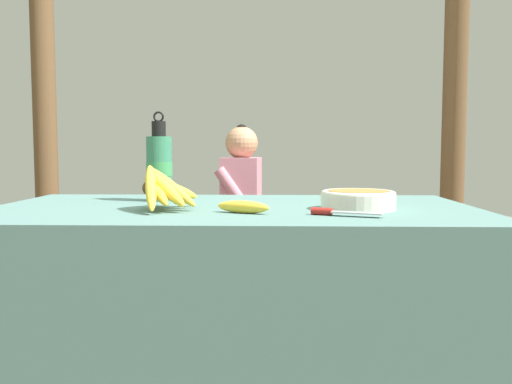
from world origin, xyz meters
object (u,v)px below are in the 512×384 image
Objects in this scene: serving_bowl at (358,199)px; loose_banana_side at (355,199)px; water_bottle at (159,166)px; seated_vendor at (234,208)px; knife at (336,212)px; support_post_far at (455,93)px; banana_bunch_ripe at (163,188)px; wooden_bench at (244,257)px; loose_banana_front at (243,207)px; banana_bunch_green at (328,238)px; support_post_near at (44,94)px.

serving_bowl reaches higher than loose_banana_side.
seated_vendor is at bearing 82.59° from water_bottle.
support_post_far reaches higher than knife.
knife is (0.54, -0.39, -0.11)m from water_bottle.
water_bottle is at bearing 103.71° from banana_bunch_ripe.
wooden_bench is (-0.41, 1.51, -0.48)m from serving_bowl.
knife is at bearing 106.26° from seated_vendor.
loose_banana_front is 1.68m from wooden_bench.
support_post_far reaches higher than water_bottle.
banana_bunch_green is at bearing 87.79° from loose_banana_side.
banana_bunch_green is (0.07, 1.51, -0.36)m from serving_bowl.
loose_banana_side is 0.14× the size of seated_vendor.
seated_vendor is at bearing -176.95° from banana_bunch_green.
seated_vendor is at bearing 94.99° from loose_banana_front.
loose_banana_front is 2.49m from support_post_near.
loose_banana_front is (0.30, -0.34, -0.10)m from water_bottle.
support_post_far is (1.22, 2.00, 0.51)m from loose_banana_front.
support_post_near is at bearing 124.71° from loose_banana_front.
support_post_near is at bearing 123.20° from water_bottle.
support_post_far is (1.45, 1.93, 0.46)m from banana_bunch_ripe.
seated_vendor is 0.42× the size of support_post_near.
loose_banana_front reaches higher than knife.
seated_vendor is at bearing -18.69° from support_post_near.
wooden_bench is (-0.43, 1.36, -0.46)m from loose_banana_side.
support_post_far is (0.97, 2.05, 0.51)m from knife.
support_post_far is (0.88, 1.75, 0.51)m from loose_banana_side.
water_bottle is 1.63× the size of knife.
loose_banana_front is 2.40m from support_post_far.
serving_bowl is 0.08× the size of support_post_near.
seated_vendor is (0.16, 1.24, -0.28)m from water_bottle.
knife is at bearing -95.12° from banana_bunch_green.
banana_bunch_green is (0.63, 1.53, -0.40)m from banana_bunch_ripe.
loose_banana_side is 0.09× the size of wooden_bench.
wooden_bench is (-0.33, 1.66, -0.46)m from knife.
loose_banana_side is at bearing -45.38° from support_post_near.
wooden_bench is at bearing 93.05° from loose_banana_front.
serving_bowl is 1.56m from seated_vendor.
knife is 1.68m from seated_vendor.
banana_bunch_green is (0.05, 1.36, -0.35)m from loose_banana_side.
banana_bunch_ripe is 0.26× the size of seated_vendor.
loose_banana_side is (0.34, 0.25, 0.00)m from loose_banana_front.
loose_banana_side is (0.57, 0.18, -0.05)m from banana_bunch_ripe.
knife is at bearing -51.51° from support_post_near.
seated_vendor reaches higher than wooden_bench.
support_post_far reaches higher than banana_bunch_green.
loose_banana_front is 0.42m from loose_banana_side.
seated_vendor is at bearing 109.81° from loose_banana_side.
support_post_far is (0.82, 0.39, 0.86)m from banana_bunch_green.
seated_vendor is (-0.05, -0.03, 0.29)m from wooden_bench.
loose_banana_side is 0.32m from knife.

